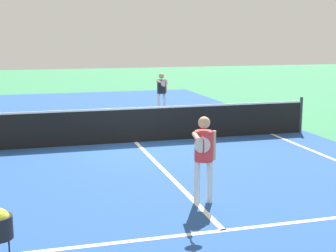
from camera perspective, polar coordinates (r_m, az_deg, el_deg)
name	(u,v)px	position (r m, az deg, el deg)	size (l,w,h in m)	color
ground_plane	(135,142)	(13.44, -3.81, -1.88)	(60.00, 60.00, 0.00)	#337F51
court_surface_inbounds	(135,142)	(13.44, -3.81, -1.88)	(10.62, 24.40, 0.00)	#234C93
line_service_near	(224,230)	(7.56, 6.50, -11.99)	(8.22, 0.10, 0.01)	white
line_center_service	(167,173)	(10.42, -0.15, -5.53)	(0.10, 6.40, 0.01)	white
net	(135,124)	(13.34, -3.84, 0.19)	(10.21, 0.09, 1.07)	#33383D
player_near	(204,151)	(8.41, 4.19, -2.88)	(0.65, 1.12, 1.53)	white
player_far	(162,89)	(18.27, -0.75, 4.38)	(0.46, 1.16, 1.50)	white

